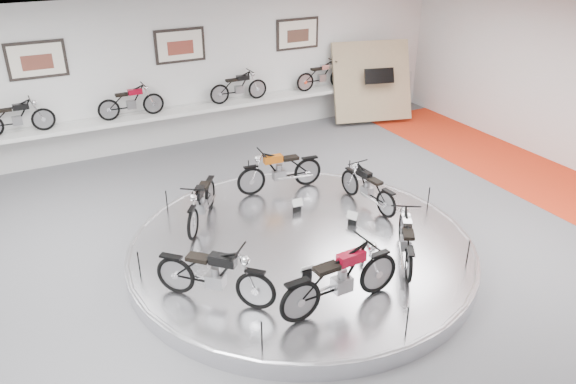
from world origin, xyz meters
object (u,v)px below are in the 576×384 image
bike_d (214,274)px  bike_e (341,277)px  bike_c (201,201)px  bike_f (406,238)px  display_platform (301,249)px  shelf (188,111)px  bike_b (280,170)px  bike_a (368,187)px

bike_d → bike_e: bike_e is taller
bike_c → bike_f: bike_c is taller
bike_c → bike_e: bearing=50.5°
bike_e → bike_d: bearing=145.6°
display_platform → bike_f: 1.99m
shelf → bike_e: (-0.38, -8.33, -0.16)m
shelf → display_platform: bearing=-90.0°
display_platform → bike_c: (-1.37, 1.58, 0.62)m
display_platform → bike_b: bearing=73.3°
shelf → bike_c: bike_c is taller
bike_c → bike_e: size_ratio=0.87×
bike_c → bike_d: 2.57m
display_platform → bike_f: bike_f is taller
display_platform → bike_a: (1.93, 0.67, 0.59)m
bike_e → bike_a: bearing=45.8°
bike_c → bike_e: (0.99, -3.51, 0.07)m
bike_f → bike_a: bearing=15.8°
bike_b → bike_e: (-1.03, -4.11, 0.05)m
bike_e → bike_f: size_ratio=1.19×
bike_d → bike_a: bearing=66.7°
bike_a → shelf: bearing=13.9°
display_platform → shelf: bearing=90.0°
display_platform → bike_d: bike_d is taller
bike_e → bike_f: 1.79m
bike_c → bike_d: bike_d is taller
bike_c → bike_f: bearing=77.2°
shelf → bike_b: bike_b is taller
bike_b → bike_e: size_ratio=0.91×
bike_e → bike_f: (1.69, 0.57, -0.09)m
bike_a → bike_b: 1.97m
display_platform → bike_e: bike_e is taller
bike_d → display_platform: bearing=69.0°
bike_a → bike_e: bike_e is taller
bike_b → bike_a: bearing=135.8°
bike_b → bike_c: bearing=22.0°
bike_b → bike_e: bearing=81.4°
bike_b → bike_f: 3.60m
bike_a → bike_c: 3.42m
bike_b → bike_d: bike_d is taller
shelf → bike_c: bearing=-105.8°
bike_f → bike_b: bearing=43.2°
bike_a → bike_c: size_ratio=0.93×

